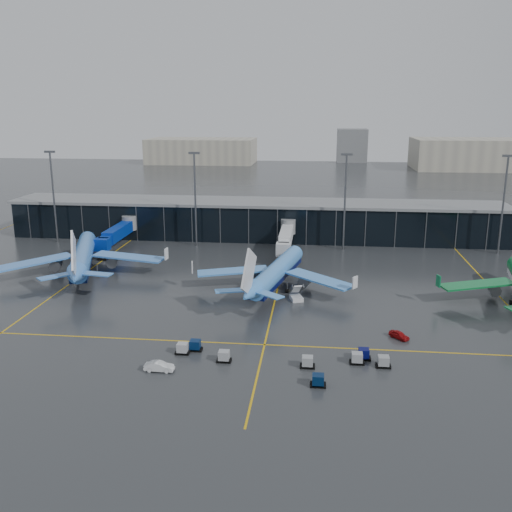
# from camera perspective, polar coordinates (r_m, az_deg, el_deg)

# --- Properties ---
(ground) EXTENTS (600.00, 600.00, 0.00)m
(ground) POSITION_cam_1_polar(r_m,az_deg,el_deg) (108.11, -3.69, -5.44)
(ground) COLOR #282B2D
(ground) RESTS_ON ground
(terminal_pier) EXTENTS (142.00, 17.00, 10.70)m
(terminal_pier) POSITION_cam_1_polar(r_m,az_deg,el_deg) (165.94, -0.06, 3.72)
(terminal_pier) COLOR black
(terminal_pier) RESTS_ON ground
(jet_bridges) EXTENTS (94.00, 27.50, 7.20)m
(jet_bridges) POSITION_cam_1_polar(r_m,az_deg,el_deg) (155.81, -13.76, 2.23)
(jet_bridges) COLOR #595B60
(jet_bridges) RESTS_ON ground
(flood_masts) EXTENTS (203.00, 0.50, 25.50)m
(flood_masts) POSITION_cam_1_polar(r_m,az_deg,el_deg) (152.23, 1.32, 5.92)
(flood_masts) COLOR #595B60
(flood_masts) RESTS_ON ground
(distant_hangars) EXTENTS (260.00, 71.00, 22.00)m
(distant_hangars) POSITION_cam_1_polar(r_m,az_deg,el_deg) (372.40, 11.34, 10.15)
(distant_hangars) COLOR #B2AD99
(distant_hangars) RESTS_ON ground
(taxi_lines) EXTENTS (220.00, 120.00, 0.02)m
(taxi_lines) POSITION_cam_1_polar(r_m,az_deg,el_deg) (116.87, 2.05, -3.83)
(taxi_lines) COLOR gold
(taxi_lines) RESTS_ON ground
(airliner_arkefly) EXTENTS (50.75, 54.12, 13.54)m
(airliner_arkefly) POSITION_cam_1_polar(r_m,az_deg,el_deg) (135.18, -16.98, 1.08)
(airliner_arkefly) COLOR #4180D6
(airliner_arkefly) RESTS_ON ground
(airliner_klm_near) EXTENTS (43.12, 46.93, 12.44)m
(airliner_klm_near) POSITION_cam_1_polar(r_m,az_deg,el_deg) (118.47, 2.14, -0.43)
(airliner_klm_near) COLOR #458CE2
(airliner_klm_near) RESTS_ON ground
(baggage_carts) EXTENTS (32.77, 11.27, 1.70)m
(baggage_carts) POSITION_cam_1_polar(r_m,az_deg,el_deg) (86.69, 3.40, -10.19)
(baggage_carts) COLOR black
(baggage_carts) RESTS_ON ground
(mobile_airstair) EXTENTS (3.05, 3.71, 3.45)m
(mobile_airstair) POSITION_cam_1_polar(r_m,az_deg,el_deg) (113.37, 4.05, -4.05)
(mobile_airstair) COLOR silver
(mobile_airstair) RESTS_ON ground
(service_van_red) EXTENTS (3.52, 3.73, 1.25)m
(service_van_red) POSITION_cam_1_polar(r_m,az_deg,el_deg) (98.07, 14.12, -7.66)
(service_van_red) COLOR maroon
(service_van_red) RESTS_ON ground
(service_van_white) EXTENTS (4.36, 1.54, 1.43)m
(service_van_white) POSITION_cam_1_polar(r_m,az_deg,el_deg) (85.37, -9.65, -10.84)
(service_van_white) COLOR silver
(service_van_white) RESTS_ON ground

